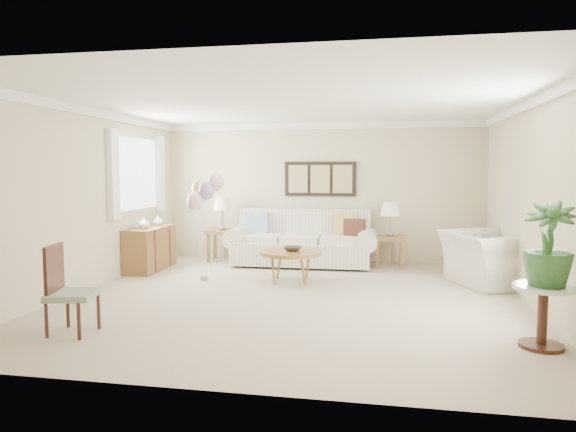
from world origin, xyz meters
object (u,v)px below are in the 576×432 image
object	(u,v)px
coffee_table	(291,253)
balloon_cluster	(204,191)
sofa	(302,243)
accent_chair	(66,288)
armchair	(488,259)

from	to	relation	value
coffee_table	balloon_cluster	size ratio (longest dim) A/B	0.57
sofa	coffee_table	size ratio (longest dim) A/B	2.81
coffee_table	balloon_cluster	bearing A→B (deg)	-175.13
sofa	balloon_cluster	world-z (taller)	balloon_cluster
coffee_table	balloon_cluster	xyz separation A→B (m)	(-1.33, -0.11, 0.94)
sofa	balloon_cluster	distance (m)	2.28
coffee_table	accent_chair	distance (m)	3.42
sofa	accent_chair	world-z (taller)	sofa
sofa	coffee_table	bearing A→B (deg)	-88.11
sofa	armchair	distance (m)	3.19
armchair	balloon_cluster	world-z (taller)	balloon_cluster
coffee_table	accent_chair	bearing A→B (deg)	-123.31
coffee_table	accent_chair	xyz separation A→B (m)	(-1.88, -2.86, 0.04)
balloon_cluster	sofa	bearing A→B (deg)	51.36
coffee_table	balloon_cluster	world-z (taller)	balloon_cluster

